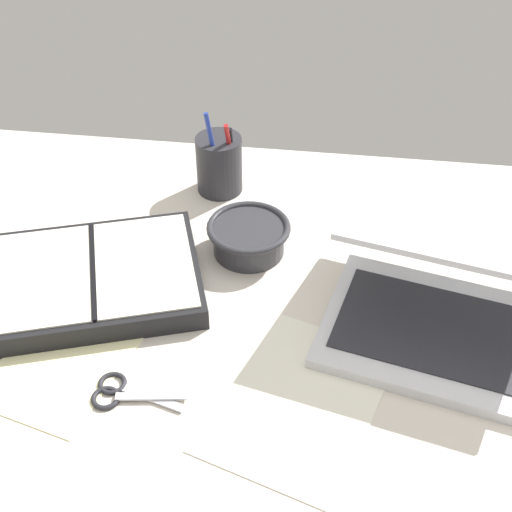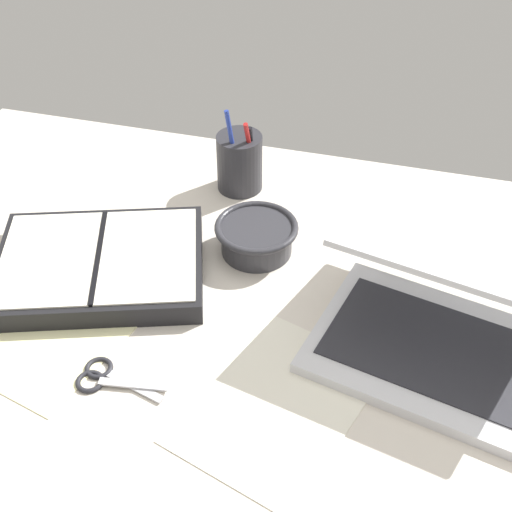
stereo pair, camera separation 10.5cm
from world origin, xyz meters
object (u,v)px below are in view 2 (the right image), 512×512
object	(u,v)px
laptop	(442,317)
scissors	(104,377)
planner	(100,265)
pen_cup	(240,162)
bowl	(256,236)

from	to	relation	value
laptop	scissors	distance (cm)	46.90
laptop	planner	bearing A→B (deg)	-168.46
planner	scissors	bearing A→B (deg)	-83.54
laptop	pen_cup	xyz separation A→B (cm)	(-37.62, 29.80, 0.15)
scissors	laptop	bearing A→B (deg)	26.89
laptop	planner	xyz separation A→B (cm)	(-52.09, 1.15, -3.30)
laptop	bowl	distance (cm)	32.81
planner	scissors	xyz separation A→B (cm)	(9.21, -19.50, -1.59)
bowl	pen_cup	bearing A→B (deg)	114.49
laptop	scissors	size ratio (longest dim) A/B	3.02
scissors	pen_cup	bearing A→B (deg)	87.48
laptop	planner	size ratio (longest dim) A/B	1.01
laptop	bowl	world-z (taller)	laptop
pen_cup	planner	bearing A→B (deg)	-116.80
bowl	pen_cup	world-z (taller)	pen_cup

